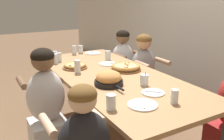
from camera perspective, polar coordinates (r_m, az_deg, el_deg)
The scene contains 22 objects.
ground_plane at distance 3.03m, azimuth 0.00°, elevation -15.33°, with size 18.00×18.00×0.00m, color brown.
dining_table at distance 2.71m, azimuth 0.00°, elevation -2.45°, with size 2.37×1.03×0.79m.
pizza_board_main at distance 2.84m, azimuth 3.15°, elevation 0.67°, with size 0.35×0.35×0.07m.
pizza_board_second at distance 2.94m, azimuth -8.48°, elevation 0.94°, with size 0.29×0.29×0.05m.
skillet_bowl at distance 2.37m, azimuth -0.74°, elevation -2.06°, with size 0.40×0.28×0.14m.
empty_plate_a at distance 1.97m, azimuth 7.00°, elevation -7.89°, with size 0.24×0.24×0.02m.
empty_plate_b at distance 3.08m, azimuth -0.99°, elevation 1.44°, with size 0.22×0.22×0.02m.
empty_plate_c at distance 3.65m, azimuth -4.33°, elevation 3.89°, with size 0.23×0.23×0.02m.
empty_plate_d at distance 2.21m, azimuth 9.36°, elevation -5.12°, with size 0.20×0.20×0.02m.
cocktail_glass_blue at distance 2.37m, azimuth 7.39°, elevation -2.42°, with size 0.08×0.08×0.13m.
drinking_glass_a at distance 3.68m, azimuth -7.20°, elevation 4.64°, with size 0.07×0.07×0.12m.
drinking_glass_b at distance 2.03m, azimuth 14.09°, elevation -6.12°, with size 0.06×0.06×0.12m.
drinking_glass_c at distance 3.26m, azimuth -0.95°, elevation 3.22°, with size 0.07×0.07×0.12m.
drinking_glass_d at distance 1.88m, azimuth -0.21°, elevation -7.52°, with size 0.08×0.08×0.12m.
drinking_glass_e at distance 2.74m, azimuth -7.88°, elevation 0.55°, with size 0.07×0.07×0.15m.
drinking_glass_f at distance 3.61m, azimuth -8.66°, elevation 4.39°, with size 0.07×0.07×0.13m.
drinking_glass_g at distance 3.34m, azimuth -12.91°, elevation 3.20°, with size 0.07×0.07×0.12m.
drinking_glass_h at distance 3.18m, azimuth -12.92°, elevation 2.55°, with size 0.08×0.08×0.12m.
drinking_glass_i at distance 3.26m, azimuth -12.02°, elevation 2.79°, with size 0.07×0.07×0.12m.
diner_near_center at distance 2.50m, azimuth -14.64°, elevation -9.12°, with size 0.51×0.40×1.16m.
diner_far_left at distance 3.91m, azimuth 2.43°, elevation 0.53°, with size 0.51×0.40×1.10m.
diner_far_midleft at distance 3.50m, azimuth 7.05°, elevation -1.51°, with size 0.51×0.40×1.11m.
Camera 1 is at (2.22, -1.27, 1.62)m, focal length 40.00 mm.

